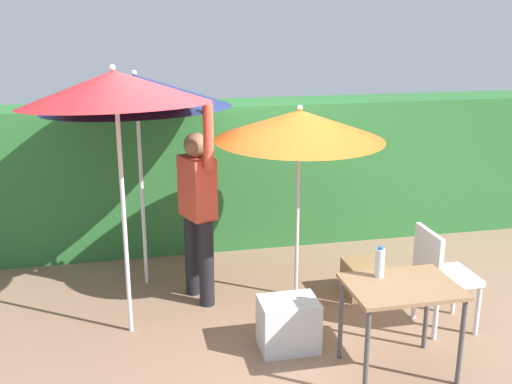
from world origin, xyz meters
The scene contains 11 objects.
ground_plane centered at (0.00, 0.00, 0.00)m, with size 24.00×24.00×0.00m, color #937056.
hedge_row centered at (0.00, 2.03, 0.82)m, with size 8.00×0.70×1.65m, color #2D7033.
umbrella_rainbow centered at (-0.97, 1.02, 1.91)m, with size 1.77×1.77×2.12m.
umbrella_orange centered at (0.42, 0.42, 1.65)m, with size 1.53×1.53×1.83m.
umbrella_yellow centered at (-1.15, 0.07, 2.06)m, with size 1.49×1.50×2.25m.
person_vendor centered at (-0.49, 0.56, 0.93)m, with size 0.33×0.55×1.88m.
chair_plastic centered at (1.44, -0.41, 0.51)m, with size 0.44×0.44×0.89m.
cooler_box centered at (0.10, -0.48, 0.21)m, with size 0.46×0.35×0.42m, color silver.
crate_cardboard centered at (1.06, 0.31, 0.17)m, with size 0.36×0.36×0.33m, color #9E7A4C.
folding_table centered at (0.81, -0.97, 0.63)m, with size 0.80×0.60×0.71m.
bottle_water centered at (0.70, -0.80, 0.83)m, with size 0.07×0.07×0.24m.
Camera 1 is at (-1.08, -4.68, 2.60)m, focal length 42.56 mm.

